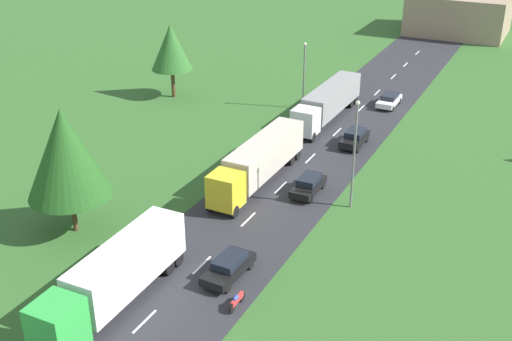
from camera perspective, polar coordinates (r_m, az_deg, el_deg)
The scene contains 15 objects.
road at distance 49.20m, azimuth -1.29°, elevation -4.99°, with size 10.00×140.00×0.06m, color #2B2B30.
lane_marking_centre at distance 46.96m, azimuth -2.98°, elevation -6.60°, with size 0.16×121.34×0.01m.
truck_lead at distance 40.78m, azimuth -12.48°, elevation -9.18°, with size 2.60×12.64×3.73m.
truck_second at distance 54.98m, azimuth 0.29°, elevation 0.93°, with size 2.57×13.78×3.57m.
truck_third at distance 69.68m, azimuth 6.42°, elevation 6.14°, with size 2.68×14.23×3.43m.
car_second at distance 43.20m, azimuth -2.43°, elevation -8.55°, with size 2.00×4.55×1.44m.
car_third at distance 53.79m, azimuth 4.70°, elevation -1.26°, with size 1.83×4.31×1.49m.
car_fourth at distance 63.59m, azimuth 8.78°, elevation 2.91°, with size 1.91×4.34×1.55m.
car_fifth at distance 75.11m, azimuth 11.78°, elevation 6.18°, with size 1.92×4.44×1.38m.
motorcycle_courier at distance 40.67m, azimuth -1.70°, elevation -11.47°, with size 0.28×1.94×0.91m.
lamppost_second at distance 50.30m, azimuth 8.76°, elevation 1.80°, with size 0.36×0.36×9.07m.
lamppost_third at distance 72.12m, azimuth 4.30°, elevation 8.74°, with size 0.36×0.36×7.57m.
tree_pine at distance 75.94m, azimuth -7.57°, elevation 10.82°, with size 4.79×4.79×8.66m.
tree_elm at distance 47.84m, azimuth -16.61°, elevation 1.50°, with size 6.16×6.16×9.78m.
distant_building at distance 112.16m, azimuth 17.61°, elevation 13.16°, with size 15.26×12.78×6.36m, color #9E846B.
Camera 1 is at (19.85, -12.95, 25.02)m, focal length 44.93 mm.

